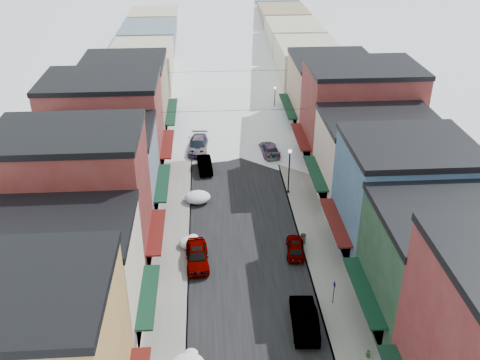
{
  "coord_description": "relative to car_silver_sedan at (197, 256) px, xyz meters",
  "views": [
    {
      "loc": [
        -3.11,
        -16.82,
        28.14
      ],
      "look_at": [
        0.0,
        29.77,
        2.79
      ],
      "focal_mm": 40.0,
      "sensor_mm": 36.0,
      "label": 1
    }
  ],
  "objects": [
    {
      "name": "sidewalk_right",
      "position": [
        10.9,
        39.83,
        -0.73
      ],
      "size": [
        3.2,
        160.0,
        0.15
      ],
      "primitive_type": "cube",
      "color": "gray",
      "rests_on": "ground"
    },
    {
      "name": "bldg_l_grayblue",
      "position": [
        -8.89,
        8.83,
        3.7
      ],
      "size": [
        11.3,
        9.2,
        9.0
      ],
      "color": "slate",
      "rests_on": "ground"
    },
    {
      "name": "car_lane_white",
      "position": [
        6.5,
        45.78,
        -0.0
      ],
      "size": [
        2.78,
        5.84,
        1.61
      ],
      "primitive_type": "imported",
      "rotation": [
        0.0,
        0.0,
        3.12
      ],
      "color": "white",
      "rests_on": "ground"
    },
    {
      "name": "bldg_r_cream",
      "position": [
        17.99,
        9.83,
        3.7
      ],
      "size": [
        12.3,
        9.2,
        9.0
      ],
      "color": "beige",
      "rests_on": "ground"
    },
    {
      "name": "planter_far",
      "position": [
        11.63,
        -11.37,
        -0.38
      ],
      "size": [
        0.42,
        0.42,
        0.55
      ],
      "primitive_type": "imported",
      "rotation": [
        0.0,
        0.0,
        0.49
      ],
      "color": "#37612C",
      "rests_on": "sidewalk_right"
    },
    {
      "name": "trash_can",
      "position": [
        9.5,
        2.22,
        -0.22
      ],
      "size": [
        0.51,
        0.51,
        0.86
      ],
      "color": "#57595C",
      "rests_on": "sidewalk_right"
    },
    {
      "name": "car_green_sedan",
      "position": [
        7.8,
        -8.13,
        0.03
      ],
      "size": [
        2.07,
        5.18,
        1.68
      ],
      "primitive_type": "imported",
      "rotation": [
        0.0,
        0.0,
        3.08
      ],
      "color": "black",
      "rests_on": "ground"
    },
    {
      "name": "streetlamp_near",
      "position": [
        9.5,
        11.45,
        2.48
      ],
      "size": [
        0.41,
        0.41,
        4.97
      ],
      "color": "black",
      "rests_on": "sidewalk_right"
    },
    {
      "name": "car_black_sedan",
      "position": [
        8.6,
        20.94,
        -0.1
      ],
      "size": [
        2.45,
        5.02,
        1.41
      ],
      "primitive_type": "imported",
      "rotation": [
        0.0,
        0.0,
        3.24
      ],
      "color": "black",
      "rests_on": "ground"
    },
    {
      "name": "car_silver_sedan",
      "position": [
        0.0,
        0.0,
        0.0
      ],
      "size": [
        2.14,
        4.82,
        1.61
      ],
      "primitive_type": "imported",
      "rotation": [
        0.0,
        0.0,
        0.05
      ],
      "color": "gray",
      "rests_on": "ground"
    },
    {
      "name": "bldg_r_green",
      "position": [
        17.49,
        -8.17,
        3.95
      ],
      "size": [
        11.3,
        9.2,
        9.5
      ],
      "color": "#1B3925",
      "rests_on": "ground"
    },
    {
      "name": "bldg_r_tan",
      "position": [
        17.49,
        28.83,
        3.95
      ],
      "size": [
        11.3,
        11.2,
        9.5
      ],
      "color": "tan",
      "rests_on": "ground"
    },
    {
      "name": "curb_right",
      "position": [
        9.35,
        39.83,
        -0.73
      ],
      "size": [
        0.1,
        160.0,
        0.15
      ],
      "primitive_type": "cube",
      "color": "slate",
      "rests_on": "ground"
    },
    {
      "name": "curb_left",
      "position": [
        -0.75,
        39.83,
        -0.73
      ],
      "size": [
        0.1,
        160.0,
        0.15
      ],
      "primitive_type": "cube",
      "color": "slate",
      "rests_on": "ground"
    },
    {
      "name": "streetlamp_far",
      "position": [
        10.66,
        32.69,
        2.13
      ],
      "size": [
        0.37,
        0.37,
        4.42
      ],
      "color": "black",
      "rests_on": "sidewalk_right"
    },
    {
      "name": "bldg_l_tan",
      "position": [
        -8.89,
        27.83,
        4.2
      ],
      "size": [
        11.3,
        11.2,
        10.0
      ],
      "color": "#92815F",
      "rests_on": "ground"
    },
    {
      "name": "bldg_r_blue",
      "position": [
        17.49,
        0.83,
        4.45
      ],
      "size": [
        11.3,
        9.2,
        10.5
      ],
      "color": "#355778",
      "rests_on": "ground"
    },
    {
      "name": "bldg_r_brick_far",
      "position": [
        18.49,
        18.83,
        4.95
      ],
      "size": [
        13.3,
        9.2,
        11.5
      ],
      "color": "maroon",
      "rests_on": "ground"
    },
    {
      "name": "car_silver_wagon",
      "position": [
        0.05,
        22.43,
        0.01
      ],
      "size": [
        2.7,
        5.78,
        1.63
      ],
      "primitive_type": "imported",
      "rotation": [
        0.0,
        0.0,
        -0.08
      ],
      "color": "gray",
      "rests_on": "ground"
    },
    {
      "name": "bldg_l_cream",
      "position": [
        -8.89,
        -7.67,
        3.95
      ],
      "size": [
        11.3,
        8.2,
        9.5
      ],
      "color": "beige",
      "rests_on": "ground"
    },
    {
      "name": "bldg_l_brick_far",
      "position": [
        -9.89,
        17.83,
        4.7
      ],
      "size": [
        13.3,
        9.2,
        11.0
      ],
      "color": "maroon",
      "rests_on": "ground"
    },
    {
      "name": "parking_sign",
      "position": [
        10.44,
        -5.85,
        0.56
      ],
      "size": [
        0.11,
        0.27,
        2.08
      ],
      "color": "black",
      "rests_on": "sidewalk_right"
    },
    {
      "name": "snow_pile_mid",
      "position": [
        -0.58,
        2.57,
        -0.38
      ],
      "size": [
        2.12,
        2.51,
        0.9
      ],
      "color": "white",
      "rests_on": "ground"
    },
    {
      "name": "distant_blocks",
      "position": [
        4.3,
        62.83,
        3.19
      ],
      "size": [
        34.0,
        55.0,
        8.0
      ],
      "color": "gray",
      "rests_on": "ground"
    },
    {
      "name": "road",
      "position": [
        4.3,
        39.83,
        -0.8
      ],
      "size": [
        10.0,
        160.0,
        0.01
      ],
      "primitive_type": "cube",
      "color": "black",
      "rests_on": "ground"
    },
    {
      "name": "car_gray_suv",
      "position": [
        8.6,
        0.94,
        -0.15
      ],
      "size": [
        2.01,
        4.04,
        1.32
      ],
      "primitive_type": "imported",
      "rotation": [
        0.0,
        0.0,
        3.02
      ],
      "color": "gray",
      "rests_on": "ground"
    },
    {
      "name": "snow_pile_far",
      "position": [
        0.02,
        10.42,
        -0.27
      ],
      "size": [
        2.65,
        2.83,
        1.12
      ],
      "color": "white",
      "rests_on": "ground"
    },
    {
      "name": "sidewalk_left",
      "position": [
        -2.3,
        39.83,
        -0.73
      ],
      "size": [
        3.2,
        160.0,
        0.15
      ],
      "primitive_type": "cube",
      "color": "gray",
      "rests_on": "ground"
    },
    {
      "name": "bldg_l_brick_near",
      "position": [
        -9.39,
        0.33,
        5.45
      ],
      "size": [
        12.3,
        8.2,
        12.5
      ],
      "color": "maroon",
      "rests_on": "ground"
    },
    {
      "name": "car_lane_silver",
      "position": [
        3.35,
        32.91,
        0.01
      ],
      "size": [
        2.25,
        4.92,
        1.64
      ],
      "primitive_type": "imported",
      "rotation": [
        0.0,
        0.0,
        -0.07
      ],
      "color": "gray",
      "rests_on": "ground"
    },
    {
      "name": "car_dark_hatch",
      "position": [
        0.8,
        17.34,
        -0.1
      ],
      "size": [
        1.88,
        4.39,
        1.41
      ],
      "primitive_type": "imported",
      "rotation": [
        0.0,
        0.0,
        0.09
      ],
      "color": "black",
      "rests_on": "ground"
    },
    {
      "name": "overhead_cables",
      "position": [
        4.3,
        27.33,
        5.39
      ],
      "size": [
        16.4,
        15.04,
        0.04
      ],
      "color": "black",
      "rests_on": "ground"
    }
  ]
}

